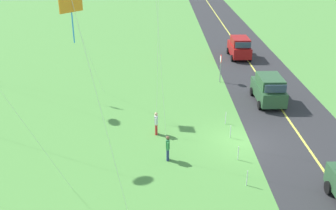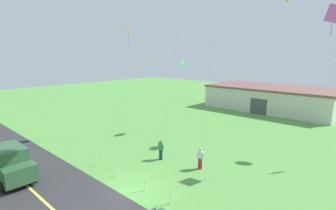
{
  "view_description": "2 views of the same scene",
  "coord_description": "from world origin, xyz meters",
  "px_view_note": "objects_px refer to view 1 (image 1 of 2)",
  "views": [
    {
      "loc": [
        -22.81,
        5.26,
        12.48
      ],
      "look_at": [
        -2.22,
        4.87,
        3.6
      ],
      "focal_mm": 42.8,
      "sensor_mm": 36.0,
      "label": 1
    },
    {
      "loc": [
        11.57,
        -9.07,
        8.2
      ],
      "look_at": [
        -1.74,
        5.27,
        4.43
      ],
      "focal_mm": 27.76,
      "sensor_mm": 36.0,
      "label": 2
    }
  ],
  "objects_px": {
    "car_parked_east_far": "(239,47)",
    "person_adult_near": "(156,123)",
    "person_adult_companion": "(168,147)",
    "kite_green_far": "(71,0)",
    "car_suv_foreground": "(269,89)",
    "stop_sign": "(221,63)"
  },
  "relations": [
    {
      "from": "car_suv_foreground",
      "to": "person_adult_near",
      "type": "distance_m",
      "value": 10.34
    },
    {
      "from": "car_suv_foreground",
      "to": "car_parked_east_far",
      "type": "relative_size",
      "value": 1.0
    },
    {
      "from": "person_adult_companion",
      "to": "kite_green_far",
      "type": "distance_m",
      "value": 12.72
    },
    {
      "from": "stop_sign",
      "to": "kite_green_far",
      "type": "height_order",
      "value": "kite_green_far"
    },
    {
      "from": "stop_sign",
      "to": "person_adult_companion",
      "type": "distance_m",
      "value": 14.42
    },
    {
      "from": "person_adult_companion",
      "to": "stop_sign",
      "type": "bearing_deg",
      "value": 148.83
    },
    {
      "from": "person_adult_near",
      "to": "person_adult_companion",
      "type": "distance_m",
      "value": 3.41
    },
    {
      "from": "car_suv_foreground",
      "to": "person_adult_companion",
      "type": "xyz_separation_m",
      "value": [
        -8.69,
        8.14,
        -0.29
      ]
    },
    {
      "from": "kite_green_far",
      "to": "person_adult_near",
      "type": "bearing_deg",
      "value": -12.75
    },
    {
      "from": "car_parked_east_far",
      "to": "kite_green_far",
      "type": "height_order",
      "value": "kite_green_far"
    },
    {
      "from": "person_adult_near",
      "to": "kite_green_far",
      "type": "distance_m",
      "value": 14.83
    },
    {
      "from": "car_parked_east_far",
      "to": "person_adult_near",
      "type": "distance_m",
      "value": 19.93
    },
    {
      "from": "car_parked_east_far",
      "to": "person_adult_companion",
      "type": "height_order",
      "value": "car_parked_east_far"
    },
    {
      "from": "car_parked_east_far",
      "to": "person_adult_near",
      "type": "relative_size",
      "value": 2.75
    },
    {
      "from": "car_suv_foreground",
      "to": "kite_green_far",
      "type": "relative_size",
      "value": 0.39
    },
    {
      "from": "car_suv_foreground",
      "to": "car_parked_east_far",
      "type": "bearing_deg",
      "value": 0.09
    },
    {
      "from": "stop_sign",
      "to": "kite_green_far",
      "type": "xyz_separation_m",
      "value": [
        -21.15,
        8.17,
        8.71
      ]
    },
    {
      "from": "person_adult_near",
      "to": "person_adult_companion",
      "type": "relative_size",
      "value": 1.0
    },
    {
      "from": "car_suv_foreground",
      "to": "kite_green_far",
      "type": "distance_m",
      "value": 21.98
    },
    {
      "from": "person_adult_companion",
      "to": "kite_green_far",
      "type": "bearing_deg",
      "value": -33.56
    },
    {
      "from": "stop_sign",
      "to": "person_adult_near",
      "type": "height_order",
      "value": "stop_sign"
    },
    {
      "from": "car_suv_foreground",
      "to": "kite_green_far",
      "type": "height_order",
      "value": "kite_green_far"
    }
  ]
}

